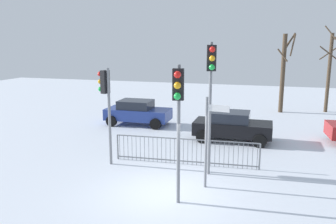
% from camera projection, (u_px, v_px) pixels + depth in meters
% --- Properties ---
extents(ground_plane, '(60.00, 60.00, 0.00)m').
position_uv_depth(ground_plane, '(165.00, 193.00, 11.33)').
color(ground_plane, silver).
extents(traffic_light_foreground_left, '(0.36, 0.56, 4.86)m').
position_uv_depth(traffic_light_foreground_left, '(211.00, 80.00, 12.10)').
color(traffic_light_foreground_left, slate).
rests_on(traffic_light_foreground_left, ground).
extents(traffic_light_rear_left, '(0.35, 0.56, 4.23)m').
position_uv_depth(traffic_light_rear_left, '(178.00, 104.00, 9.90)').
color(traffic_light_rear_left, slate).
rests_on(traffic_light_rear_left, ground).
extents(traffic_light_foreground_right, '(0.55, 0.37, 3.88)m').
position_uv_depth(traffic_light_foreground_right, '(106.00, 94.00, 13.52)').
color(traffic_light_foreground_right, slate).
rests_on(traffic_light_foreground_right, ground).
extents(direction_sign_post, '(0.79, 0.14, 3.11)m').
position_uv_depth(direction_sign_post, '(208.00, 138.00, 11.42)').
color(direction_sign_post, slate).
rests_on(direction_sign_post, ground).
extents(pedestrian_guard_railing, '(5.84, 0.44, 1.07)m').
position_uv_depth(pedestrian_guard_railing, '(186.00, 151.00, 13.87)').
color(pedestrian_guard_railing, slate).
rests_on(pedestrian_guard_railing, ground).
extents(car_black_near, '(3.81, 1.93, 1.47)m').
position_uv_depth(car_black_near, '(232.00, 126.00, 17.18)').
color(car_black_near, black).
rests_on(car_black_near, ground).
extents(car_blue_mid, '(3.82, 1.96, 1.47)m').
position_uv_depth(car_blue_mid, '(138.00, 112.00, 20.52)').
color(car_blue_mid, navy).
rests_on(car_blue_mid, ground).
extents(bare_tree_centre, '(1.16, 1.17, 5.47)m').
position_uv_depth(bare_tree_centre, '(283.00, 71.00, 23.75)').
color(bare_tree_centre, '#473828').
rests_on(bare_tree_centre, ground).
extents(bare_tree_right, '(1.88, 1.97, 5.99)m').
position_uv_depth(bare_tree_right, '(330.00, 69.00, 23.79)').
color(bare_tree_right, '#473828').
rests_on(bare_tree_right, ground).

